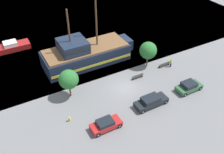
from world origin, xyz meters
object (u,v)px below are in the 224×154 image
object	(u,v)px
moored_boat_dockside	(13,46)
parked_car_curb_mid	(106,124)
bench_promenade_west	(138,76)
pedestrian_walking_near	(171,63)
pirate_ship	(85,53)
parked_car_curb_rear	(151,101)
fire_hydrant	(69,119)
parked_car_curb_front	(189,86)
bench_promenade_east	(165,64)

from	to	relation	value
moored_boat_dockside	parked_car_curb_mid	bearing A→B (deg)	-76.24
parked_car_curb_mid	bench_promenade_west	bearing A→B (deg)	36.02
parked_car_curb_mid	pedestrian_walking_near	world-z (taller)	pedestrian_walking_near
bench_promenade_west	moored_boat_dockside	bearing A→B (deg)	129.50
pirate_ship	moored_boat_dockside	size ratio (longest dim) A/B	2.68
pedestrian_walking_near	parked_car_curb_mid	bearing A→B (deg)	-156.89
bench_promenade_west	parked_car_curb_rear	bearing A→B (deg)	-106.73
parked_car_curb_mid	fire_hydrant	world-z (taller)	parked_car_curb_mid
fire_hydrant	bench_promenade_west	xyz separation A→B (m)	(12.93, 3.41, 0.03)
parked_car_curb_front	bench_promenade_east	bearing A→B (deg)	83.32
pirate_ship	parked_car_curb_front	size ratio (longest dim) A/B	4.01
parked_car_curb_rear	bench_promenade_east	world-z (taller)	parked_car_curb_rear
pirate_ship	bench_promenade_west	size ratio (longest dim) A/B	8.81
parked_car_curb_mid	moored_boat_dockside	bearing A→B (deg)	103.76
pirate_ship	fire_hydrant	xyz separation A→B (m)	(-7.53, -11.71, -1.40)
moored_boat_dockside	parked_car_curb_mid	size ratio (longest dim) A/B	1.50
bench_promenade_east	bench_promenade_west	world-z (taller)	same
pirate_ship	moored_boat_dockside	bearing A→B (deg)	133.83
bench_promenade_east	bench_promenade_west	xyz separation A→B (m)	(-5.88, -0.63, -0.01)
parked_car_curb_front	bench_promenade_west	bearing A→B (deg)	129.62
bench_promenade_west	pedestrian_walking_near	bearing A→B (deg)	0.66
parked_car_curb_mid	fire_hydrant	distance (m)	4.94
parked_car_curb_rear	bench_promenade_west	bearing A→B (deg)	73.27
parked_car_curb_rear	pedestrian_walking_near	size ratio (longest dim) A/B	3.19
bench_promenade_east	parked_car_curb_rear	bearing A→B (deg)	-139.05
parked_car_curb_mid	bench_promenade_west	size ratio (longest dim) A/B	2.19
parked_car_curb_front	bench_promenade_west	size ratio (longest dim) A/B	2.19
bench_promenade_west	pedestrian_walking_near	xyz separation A→B (m)	(6.75, 0.08, 0.32)
pirate_ship	moored_boat_dockside	distance (m)	14.83
moored_boat_dockside	parked_car_curb_front	distance (m)	32.57
moored_boat_dockside	bench_promenade_east	world-z (taller)	moored_boat_dockside
fire_hydrant	pedestrian_walking_near	size ratio (longest dim) A/B	0.50
bench_promenade_east	bench_promenade_west	bearing A→B (deg)	-173.93
bench_promenade_west	fire_hydrant	bearing A→B (deg)	-165.24
parked_car_curb_mid	pedestrian_walking_near	size ratio (longest dim) A/B	2.60
moored_boat_dockside	parked_car_curb_rear	distance (m)	28.60
bench_promenade_east	bench_promenade_west	size ratio (longest dim) A/B	1.08
pirate_ship	pedestrian_walking_near	bearing A→B (deg)	-34.09
parked_car_curb_rear	pedestrian_walking_near	world-z (taller)	pedestrian_walking_near
parked_car_curb_rear	moored_boat_dockside	bearing A→B (deg)	118.91
parked_car_curb_front	bench_promenade_east	distance (m)	6.82
fire_hydrant	parked_car_curb_rear	bearing A→B (deg)	-13.42
parked_car_curb_rear	pedestrian_walking_near	bearing A→B (deg)	35.59
fire_hydrant	bench_promenade_west	size ratio (longest dim) A/B	0.42
parked_car_curb_front	moored_boat_dockside	bearing A→B (deg)	129.53
moored_boat_dockside	bench_promenade_west	xyz separation A→B (m)	(15.64, -18.98, -0.21)
moored_boat_dockside	parked_car_curb_mid	distance (m)	26.52
fire_hydrant	bench_promenade_east	distance (m)	19.24
moored_boat_dockside	pedestrian_walking_near	world-z (taller)	moored_boat_dockside
parked_car_curb_rear	bench_promenade_east	size ratio (longest dim) A/B	2.49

